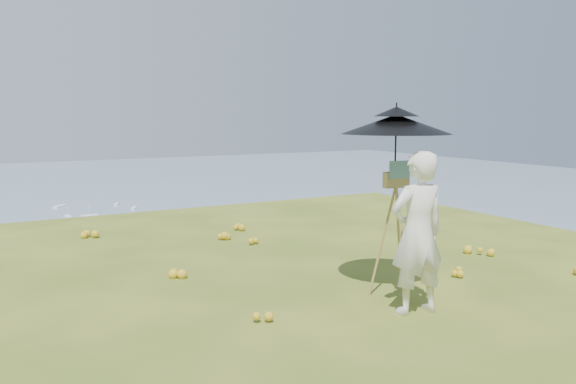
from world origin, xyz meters
TOP-DOWN VIEW (x-y plane):
  - ground at (0.00, 0.00)m, footprint 14.00×14.00m
  - slope_trees at (0.00, 35.00)m, footprint 110.00×50.00m
  - harbor_town at (0.00, 75.00)m, footprint 110.00×22.00m
  - wildflowers at (0.00, 0.25)m, footprint 10.00×10.50m
  - painter at (1.39, -0.95)m, footprint 0.70×0.51m
  - field_easel at (1.57, -0.36)m, footprint 0.69×0.69m
  - sun_umbrella at (1.57, -0.33)m, footprint 1.33×1.33m
  - painter_cap at (1.39, -0.95)m, footprint 0.18×0.22m

SIDE VIEW (x-z plane):
  - harbor_town at x=0.00m, z-range -32.00..-27.00m
  - slope_trees at x=0.00m, z-range -18.00..-12.00m
  - ground at x=0.00m, z-range 0.00..0.00m
  - wildflowers at x=0.00m, z-range 0.00..0.12m
  - field_easel at x=1.57m, z-range 0.00..1.64m
  - painter at x=1.39m, z-range 0.00..1.79m
  - painter_cap at x=1.39m, z-range 1.69..1.79m
  - sun_umbrella at x=1.57m, z-range 1.35..2.31m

